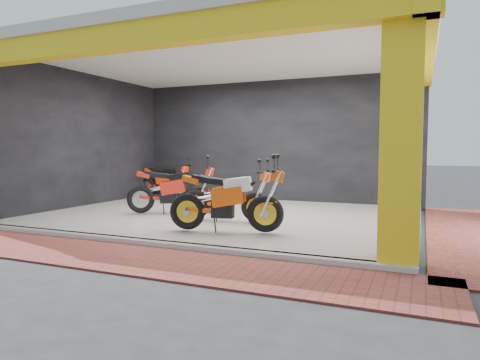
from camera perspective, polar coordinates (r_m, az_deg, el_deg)
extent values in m
plane|color=#2D2D30|center=(7.88, -7.96, -7.20)|extent=(80.00, 80.00, 0.00)
cube|color=silver|center=(9.61, -1.76, -4.83)|extent=(8.00, 6.00, 0.10)
cube|color=beige|center=(9.72, -1.80, 16.32)|extent=(8.40, 6.40, 0.20)
cube|color=black|center=(12.38, 4.32, 5.03)|extent=(8.20, 0.20, 3.50)
cube|color=black|center=(11.83, -20.15, 4.84)|extent=(0.20, 6.20, 3.50)
cube|color=yellow|center=(5.87, 20.75, 5.93)|extent=(0.50, 0.50, 3.50)
cube|color=yellow|center=(7.12, -12.62, 18.33)|extent=(8.40, 0.30, 0.40)
cube|color=yellow|center=(8.79, 23.51, 15.32)|extent=(0.30, 6.40, 0.40)
cube|color=silver|center=(7.04, -12.31, -8.20)|extent=(8.00, 0.20, 0.10)
cube|color=#9B3932|center=(6.44, -16.39, -9.73)|extent=(9.00, 1.40, 0.03)
cube|color=#9B3932|center=(8.78, 28.17, -6.39)|extent=(1.40, 7.00, 0.03)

